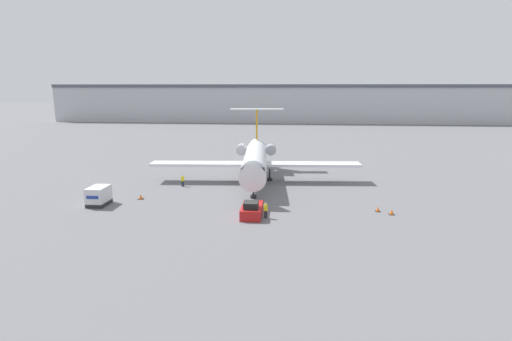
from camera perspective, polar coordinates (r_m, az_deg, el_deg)
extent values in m
plane|color=slate|center=(43.27, -1.02, -6.74)|extent=(600.00, 600.00, 0.00)
cube|color=#B2B2B7|center=(160.98, 3.58, 9.35)|extent=(180.00, 16.00, 13.47)
cube|color=#4C515B|center=(160.82, 3.62, 11.96)|extent=(180.00, 16.80, 1.20)
cylinder|color=silver|center=(57.75, -0.13, 1.49)|extent=(4.49, 18.58, 3.28)
cone|color=silver|center=(47.45, -0.45, -0.80)|extent=(3.44, 2.83, 3.28)
cube|color=black|center=(48.35, -0.42, 0.13)|extent=(2.83, 0.88, 0.44)
cone|color=silver|center=(68.60, 0.10, 3.15)|extent=(3.18, 3.79, 2.95)
cube|color=orange|center=(57.95, -0.13, 0.45)|extent=(4.04, 16.72, 0.20)
cube|color=silver|center=(59.20, 8.16, 0.90)|extent=(13.91, 3.81, 0.36)
cube|color=silver|center=(59.61, -8.32, 0.97)|extent=(13.91, 3.81, 0.36)
cylinder|color=#ADADB7|center=(65.29, 2.13, 3.06)|extent=(1.82, 2.84, 1.64)
cylinder|color=#ADADB7|center=(65.39, -2.05, 3.07)|extent=(1.82, 2.84, 1.64)
cube|color=orange|center=(68.81, 0.12, 6.66)|extent=(0.38, 2.21, 5.02)
cube|color=silver|center=(68.62, 0.12, 8.75)|extent=(9.14, 2.39, 0.20)
cylinder|color=black|center=(50.30, -0.37, -3.02)|extent=(0.24, 0.24, 1.75)
cylinder|color=black|center=(50.47, -0.37, -3.76)|extent=(0.80, 0.80, 0.40)
cylinder|color=black|center=(59.83, -2.13, -0.61)|extent=(0.24, 0.24, 1.75)
cylinder|color=black|center=(59.98, -2.13, -1.24)|extent=(0.80, 0.80, 0.40)
cylinder|color=black|center=(59.72, 1.95, -0.63)|extent=(0.24, 0.24, 1.75)
cylinder|color=black|center=(59.88, 1.95, -1.26)|extent=(0.80, 0.80, 0.40)
cube|color=#B21919|center=(43.71, -0.58, -5.75)|extent=(2.17, 4.47, 1.16)
cube|color=black|center=(42.50, -0.72, -4.96)|extent=(1.52, 1.61, 0.70)
cube|color=black|center=(45.80, -0.32, -5.14)|extent=(1.96, 0.30, 0.69)
cube|color=#232326|center=(51.19, -21.48, -4.36)|extent=(2.01, 2.97, 0.45)
cube|color=silver|center=(50.91, -21.58, -3.15)|extent=(2.01, 2.97, 1.78)
cube|color=navy|center=(49.62, -22.35, -3.59)|extent=(1.41, 0.04, 0.36)
cube|color=#232838|center=(43.01, 1.39, -6.29)|extent=(0.32, 0.20, 0.82)
cube|color=yellow|center=(42.78, 1.40, -5.35)|extent=(0.40, 0.24, 0.65)
sphere|color=tan|center=(42.65, 1.40, -4.79)|extent=(0.24, 0.24, 0.24)
cube|color=#232838|center=(57.29, -10.41, -1.86)|extent=(0.32, 0.20, 0.80)
cube|color=yellow|center=(57.12, -10.44, -1.16)|extent=(0.40, 0.24, 0.63)
sphere|color=tan|center=(57.03, -10.46, -0.74)|extent=(0.23, 0.23, 0.23)
cube|color=black|center=(52.20, -16.12, -3.92)|extent=(0.65, 0.65, 0.04)
cone|color=orange|center=(52.11, -16.14, -3.59)|extent=(0.47, 0.47, 0.59)
cube|color=black|center=(47.32, 17.00, -5.60)|extent=(0.54, 0.54, 0.04)
cone|color=orange|center=(47.24, 17.03, -5.25)|extent=(0.39, 0.39, 0.56)
cube|color=black|center=(46.69, 18.79, -5.96)|extent=(0.57, 0.57, 0.04)
cone|color=orange|center=(46.60, 18.82, -5.56)|extent=(0.41, 0.41, 0.63)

